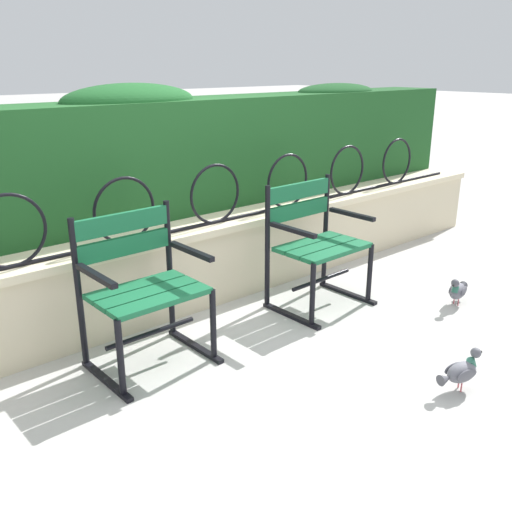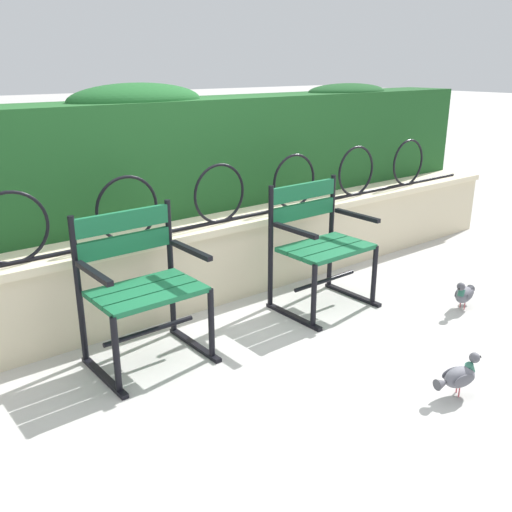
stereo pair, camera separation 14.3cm
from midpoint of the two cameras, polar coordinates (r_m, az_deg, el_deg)
The scene contains 8 objects.
ground_plane at distance 3.53m, azimuth -0.35°, elevation -8.80°, with size 60.00×60.00×0.00m, color #B7B5AF.
stone_wall at distance 4.01m, azimuth -7.93°, elevation -0.91°, with size 6.57×0.41×0.57m.
iron_arch_fence at distance 3.75m, azimuth -9.30°, elevation 5.15°, with size 6.04×0.02×0.42m.
hedge_row at distance 4.18m, azimuth -11.83°, elevation 10.02°, with size 6.43×0.51×0.95m.
park_chair_left at distance 3.23m, azimuth -12.81°, elevation -2.86°, with size 0.64×0.53×0.87m.
park_chair_right at distance 3.94m, azimuth 4.91°, elevation 1.57°, with size 0.65×0.53×0.87m.
pigeon_near_chairs at distance 3.17m, azimuth 18.82°, elevation -11.00°, with size 0.29×0.14×0.22m.
pigeon_far_side at distance 4.24m, azimuth 18.83°, elevation -3.29°, with size 0.29×0.14×0.22m.
Camera 1 is at (-2.08, -2.33, 1.64)m, focal length 39.54 mm.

